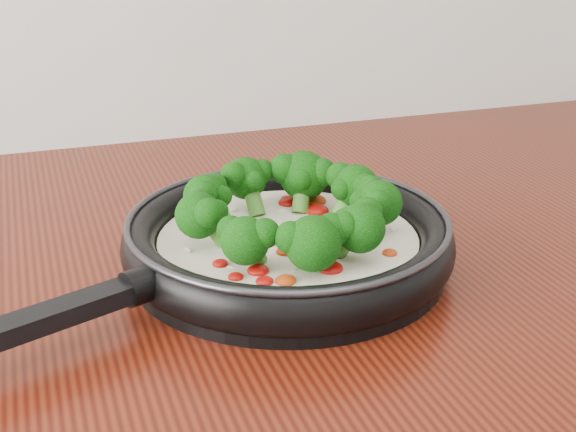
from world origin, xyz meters
name	(u,v)px	position (x,y,z in m)	size (l,w,h in m)	color
skillet	(287,237)	(-0.04, 1.06, 0.93)	(0.48, 0.38, 0.08)	black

